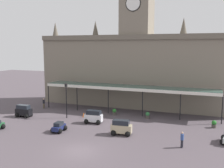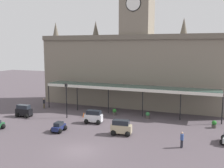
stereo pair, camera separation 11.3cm
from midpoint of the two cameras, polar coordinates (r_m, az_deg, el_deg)
ground_plane at (r=26.74m, az=-7.18°, el=-14.36°), size 140.00×140.00×0.00m
station_building at (r=44.49m, az=5.46°, el=4.08°), size 33.46×5.62×20.77m
entrance_canopy at (r=40.11m, az=3.53°, el=-0.67°), size 27.11×3.26×4.21m
car_white_van at (r=35.34m, az=-3.96°, el=-7.28°), size 2.48×1.74×1.77m
car_beige_van at (r=30.82m, az=2.14°, el=-9.60°), size 2.48×1.76×1.77m
car_navy_sedan at (r=32.65m, az=-11.42°, el=-9.30°), size 1.60×2.10×1.19m
car_black_van at (r=40.53m, az=-18.60°, el=-5.67°), size 2.41×1.61×1.77m
pedestrian_beside_cars at (r=28.01m, az=15.13°, el=-11.53°), size 0.34×0.38×1.67m
pedestrian_near_entrance at (r=45.02m, az=-14.55°, el=-4.01°), size 0.34×0.39×1.67m
victorian_lamppost at (r=37.83m, az=-9.84°, el=-2.65°), size 0.30×0.30×5.14m
traffic_cone at (r=38.59m, az=-6.08°, el=-6.69°), size 0.40×0.40×0.67m
planter_near_kerb at (r=35.84m, az=21.48°, el=-8.15°), size 0.60×0.60×0.96m
planter_forecourt_centre at (r=39.47m, az=0.63°, el=-6.08°), size 0.60×0.60×0.96m
planter_by_canopy at (r=37.94m, az=7.86°, el=-6.75°), size 0.60×0.60×0.96m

